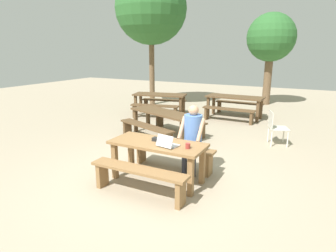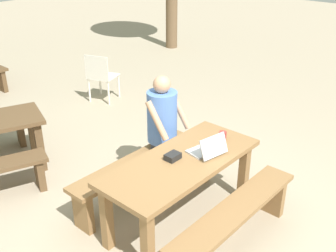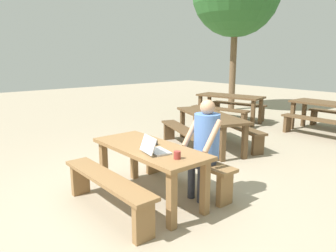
% 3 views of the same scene
% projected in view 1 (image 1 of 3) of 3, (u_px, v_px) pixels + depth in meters
% --- Properties ---
extents(ground_plane, '(30.00, 30.00, 0.00)m').
position_uv_depth(ground_plane, '(158.00, 180.00, 5.29)').
color(ground_plane, tan).
extents(picnic_table_front, '(1.71, 0.72, 0.73)m').
position_uv_depth(picnic_table_front, '(158.00, 149.00, 5.14)').
color(picnic_table_front, olive).
rests_on(picnic_table_front, ground).
extents(bench_near, '(1.70, 0.30, 0.48)m').
position_uv_depth(bench_near, '(138.00, 175.00, 4.66)').
color(bench_near, olive).
rests_on(bench_near, ground).
extents(bench_far, '(1.70, 0.30, 0.48)m').
position_uv_depth(bench_far, '(173.00, 151.00, 5.75)').
color(bench_far, olive).
rests_on(bench_far, ground).
extents(laptop, '(0.36, 0.33, 0.21)m').
position_uv_depth(laptop, '(168.00, 143.00, 4.88)').
color(laptop, silver).
rests_on(laptop, picnic_table_front).
extents(small_pouch, '(0.15, 0.11, 0.06)m').
position_uv_depth(small_pouch, '(157.00, 139.00, 5.18)').
color(small_pouch, black).
rests_on(small_pouch, picnic_table_front).
extents(coffee_mug, '(0.08, 0.08, 0.09)m').
position_uv_depth(coffee_mug, '(188.00, 146.00, 4.78)').
color(coffee_mug, '#99332D').
rests_on(coffee_mug, picnic_table_front).
extents(person_seated, '(0.45, 0.43, 1.33)m').
position_uv_depth(person_seated, '(192.00, 134.00, 5.43)').
color(person_seated, '#333847').
rests_on(person_seated, ground).
extents(plastic_chair, '(0.57, 0.57, 0.85)m').
position_uv_depth(plastic_chair, '(275.00, 127.00, 7.17)').
color(plastic_chair, silver).
rests_on(plastic_chair, ground).
extents(picnic_table_mid, '(1.93, 0.82, 0.76)m').
position_uv_depth(picnic_table_mid, '(235.00, 100.00, 9.98)').
color(picnic_table_mid, brown).
rests_on(picnic_table_mid, ground).
extents(bench_mid_south, '(1.73, 0.34, 0.45)m').
position_uv_depth(bench_mid_south, '(228.00, 112.00, 9.49)').
color(bench_mid_south, brown).
rests_on(bench_mid_south, ground).
extents(bench_mid_north, '(1.73, 0.34, 0.45)m').
position_uv_depth(bench_mid_north, '(239.00, 105.00, 10.63)').
color(bench_mid_north, brown).
rests_on(bench_mid_north, ground).
extents(picnic_table_rear, '(2.19, 1.33, 0.70)m').
position_uv_depth(picnic_table_rear, '(163.00, 116.00, 7.80)').
color(picnic_table_rear, brown).
rests_on(picnic_table_rear, ground).
extents(bench_rear_south, '(1.87, 0.92, 0.43)m').
position_uv_depth(bench_rear_south, '(146.00, 129.00, 7.47)').
color(bench_rear_south, brown).
rests_on(bench_rear_south, ground).
extents(bench_rear_north, '(1.87, 0.92, 0.43)m').
position_uv_depth(bench_rear_north, '(179.00, 121.00, 8.26)').
color(bench_rear_north, brown).
rests_on(bench_rear_north, ground).
extents(picnic_table_distant, '(1.97, 1.10, 0.77)m').
position_uv_depth(picnic_table_distant, '(160.00, 97.00, 10.42)').
color(picnic_table_distant, brown).
rests_on(picnic_table_distant, ground).
extents(bench_distant_south, '(1.70, 0.64, 0.48)m').
position_uv_depth(bench_distant_south, '(155.00, 108.00, 9.95)').
color(bench_distant_south, brown).
rests_on(bench_distant_south, ground).
extents(bench_distant_north, '(1.70, 0.64, 0.48)m').
position_uv_depth(bench_distant_north, '(164.00, 103.00, 11.05)').
color(bench_distant_north, brown).
rests_on(bench_distant_north, ground).
extents(tree_left, '(1.99, 1.99, 3.81)m').
position_uv_depth(tree_left, '(271.00, 38.00, 11.97)').
color(tree_left, brown).
rests_on(tree_left, ground).
extents(tree_right, '(2.92, 2.92, 5.40)m').
position_uv_depth(tree_right, '(151.00, 8.00, 11.65)').
color(tree_right, brown).
rests_on(tree_right, ground).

